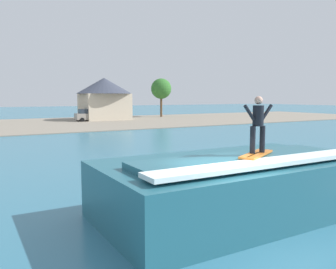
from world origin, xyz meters
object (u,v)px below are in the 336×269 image
surfboard (256,154)px  tree_tall_bare (161,89)px  house_gabled_white (104,96)px  wave_crest (233,186)px  car_far_shore (89,115)px  surfer (258,121)px

surfboard → tree_tall_bare: 52.40m
house_gabled_white → wave_crest: bearing=-104.8°
wave_crest → surfboard: (0.36, -0.60, 1.04)m
house_gabled_white → surfboard: bearing=-104.2°
house_gabled_white → car_far_shore: bearing=-149.4°
house_gabled_white → tree_tall_bare: tree_tall_bare is taller
wave_crest → surfer: 2.12m
surfboard → house_gabled_white: house_gabled_white is taller
surfer → house_gabled_white: (11.19, 44.43, 0.83)m
surfer → tree_tall_bare: tree_tall_bare is taller
surfer → house_gabled_white: house_gabled_white is taller
surfer → wave_crest: bearing=126.7°
tree_tall_bare → surfboard: bearing=-115.7°
surfboard → tree_tall_bare: size_ratio=0.26×
surfer → house_gabled_white: size_ratio=0.20×
car_far_shore → house_gabled_white: size_ratio=0.47×
house_gabled_white → tree_tall_bare: size_ratio=1.24×
surfer → surfboard: bearing=-150.1°
surfboard → house_gabled_white: bearing=75.8°
wave_crest → surfer: size_ratio=4.87×
wave_crest → house_gabled_white: house_gabled_white is taller
tree_tall_bare → house_gabled_white: bearing=-167.0°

